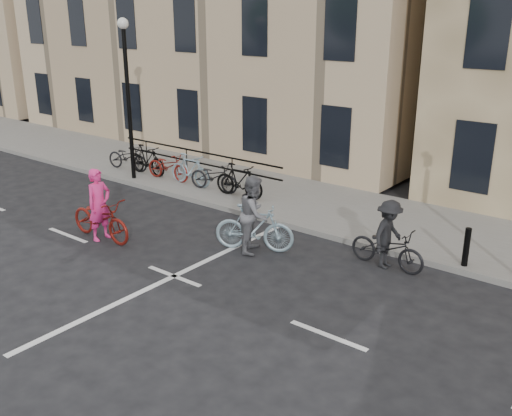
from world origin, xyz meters
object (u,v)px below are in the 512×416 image
Objects in this scene: cyclist_pink at (100,215)px; cyclist_grey at (254,221)px; cyclist_dark at (388,241)px; lamp_post at (127,80)px.

cyclist_grey is (3.59, 1.84, 0.12)m from cyclist_pink.
cyclist_grey is at bearing -63.86° from cyclist_pink.
cyclist_pink is at bearing 116.22° from cyclist_dark.
lamp_post is at bearing 39.56° from cyclist_pink.
cyclist_pink is 4.04m from cyclist_grey.
cyclist_grey reaches higher than cyclist_dark.
cyclist_grey is (7.00, -2.14, -2.72)m from lamp_post.
cyclist_grey is 3.21m from cyclist_dark.
cyclist_pink is 7.23m from cyclist_dark.
cyclist_dark is (6.59, 2.96, -0.01)m from cyclist_pink.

